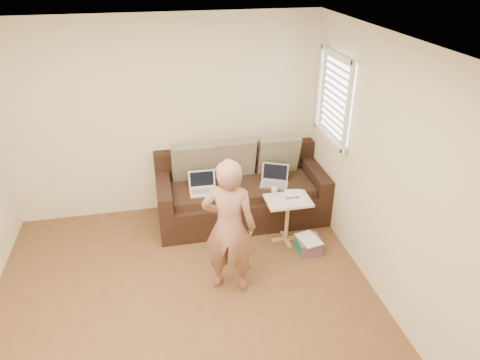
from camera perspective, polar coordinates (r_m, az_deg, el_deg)
The scene contains 17 objects.
floor at distance 4.47m, azimuth -6.69°, elevation -18.48°, with size 4.50×4.50×0.00m, color brown.
ceiling at distance 3.13m, azimuth -9.43°, elevation 16.04°, with size 4.50×4.50×0.00m, color white.
wall_back at distance 5.66m, azimuth -9.83°, elevation 7.87°, with size 4.00×4.00×0.00m, color beige.
wall_right at distance 4.22m, azimuth 20.30°, elevation -1.07°, with size 4.50×4.50×0.00m, color beige.
window_blinds at distance 5.25m, azimuth 12.35°, elevation 10.62°, with size 0.12×0.88×1.08m, color white, non-canonical shape.
sofa at distance 5.70m, azimuth 0.21°, elevation -1.28°, with size 2.20×0.95×0.85m, color black, non-canonical shape.
pillow_left at distance 5.64m, azimuth -6.22°, elevation 2.39°, with size 0.55×0.14×0.55m, color #6A644E, non-canonical shape.
pillow_mid at distance 5.71m, azimuth -0.74°, elevation 2.93°, with size 0.55×0.14×0.55m, color brown, non-canonical shape.
pillow_right at distance 5.83m, azimuth 5.09°, elevation 3.37°, with size 0.55×0.14×0.55m, color #6A644E, non-canonical shape.
laptop_silver at distance 5.62m, azimuth 4.49°, elevation -0.73°, with size 0.35×0.25×0.23m, color #B7BABC, non-canonical shape.
laptop_white at distance 5.47m, azimuth -4.86°, elevation -1.64°, with size 0.34×0.25×0.25m, color white, non-canonical shape.
person at distance 4.38m, azimuth -1.46°, elevation -6.22°, with size 0.56×0.38×1.53m, color #935850.
side_table at distance 5.36m, azimuth 6.21°, elevation -5.25°, with size 0.54×0.37×0.59m, color silver, non-canonical shape.
drinking_glass at distance 5.22m, azimuth 4.55°, elevation -1.57°, with size 0.07×0.07×0.12m, color silver, non-canonical shape.
scissors at distance 5.22m, azimuth 6.95°, elevation -2.35°, with size 0.18×0.10×0.02m, color silver, non-canonical shape.
paper_on_table at distance 5.29m, azimuth 7.21°, elevation -2.03°, with size 0.21×0.30×0.00m, color white, non-canonical shape.
striped_box at distance 5.32m, azimuth 9.02°, elevation -8.46°, with size 0.29×0.29×0.18m, color #C71D7A, non-canonical shape.
Camera 1 is at (-0.14, -3.06, 3.26)m, focal length 32.29 mm.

